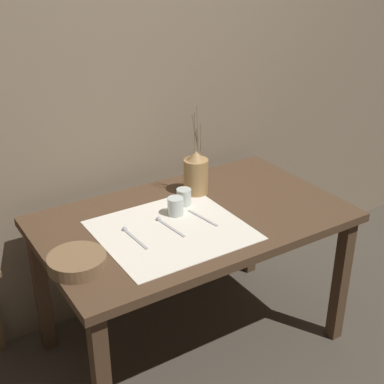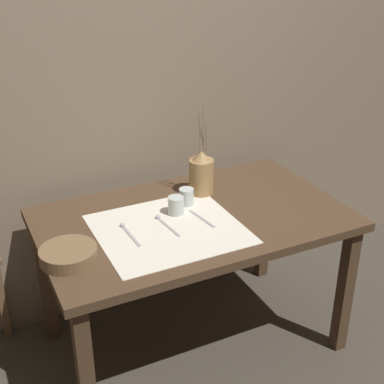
% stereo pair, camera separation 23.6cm
% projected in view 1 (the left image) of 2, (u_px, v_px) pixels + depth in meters
% --- Properties ---
extents(ground_plane, '(12.00, 12.00, 0.00)m').
position_uv_depth(ground_plane, '(193.00, 340.00, 2.73)').
color(ground_plane, '#473F35').
extents(stone_wall_back, '(7.00, 0.06, 2.40)m').
position_uv_depth(stone_wall_back, '(136.00, 86.00, 2.61)').
color(stone_wall_back, gray).
rests_on(stone_wall_back, ground_plane).
extents(wooden_table, '(1.38, 0.83, 0.72)m').
position_uv_depth(wooden_table, '(193.00, 232.00, 2.45)').
color(wooden_table, '#4C3523').
rests_on(wooden_table, ground_plane).
extents(linen_cloth, '(0.61, 0.56, 0.00)m').
position_uv_depth(linen_cloth, '(172.00, 230.00, 2.29)').
color(linen_cloth, silver).
rests_on(linen_cloth, wooden_table).
extents(pitcher_with_flowers, '(0.12, 0.12, 0.44)m').
position_uv_depth(pitcher_with_flowers, '(196.00, 174.00, 2.58)').
color(pitcher_with_flowers, '#A87F4C').
rests_on(pitcher_with_flowers, wooden_table).
extents(wooden_bowl, '(0.22, 0.22, 0.05)m').
position_uv_depth(wooden_bowl, '(77.00, 262.00, 2.03)').
color(wooden_bowl, brown).
rests_on(wooden_bowl, wooden_table).
extents(glass_tumbler_near, '(0.07, 0.07, 0.08)m').
position_uv_depth(glass_tumbler_near, '(176.00, 206.00, 2.40)').
color(glass_tumbler_near, silver).
rests_on(glass_tumbler_near, wooden_table).
extents(glass_tumbler_far, '(0.07, 0.07, 0.08)m').
position_uv_depth(glass_tumbler_far, '(184.00, 197.00, 2.49)').
color(glass_tumbler_far, silver).
rests_on(glass_tumbler_far, wooden_table).
extents(spoon_inner, '(0.03, 0.20, 0.02)m').
position_uv_depth(spoon_inner, '(129.00, 233.00, 2.26)').
color(spoon_inner, '#A8A8AD').
rests_on(spoon_inner, wooden_table).
extents(spoon_outer, '(0.04, 0.20, 0.02)m').
position_uv_depth(spoon_outer, '(163.00, 223.00, 2.34)').
color(spoon_outer, '#A8A8AD').
rests_on(spoon_outer, wooden_table).
extents(fork_inner, '(0.04, 0.19, 0.00)m').
position_uv_depth(fork_inner, '(203.00, 218.00, 2.38)').
color(fork_inner, '#A8A8AD').
rests_on(fork_inner, wooden_table).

